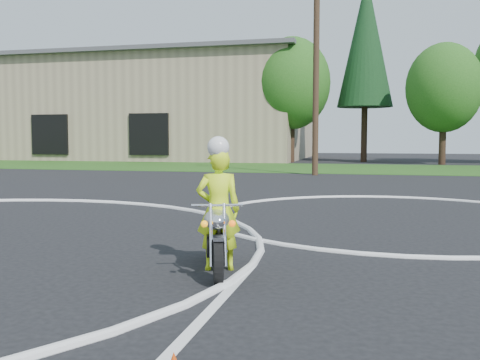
# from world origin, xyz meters

# --- Properties ---
(grass_strip) EXTENTS (120.00, 10.00, 0.02)m
(grass_strip) POSITION_xyz_m (0.00, 27.00, 0.01)
(grass_strip) COLOR #1E4714
(grass_strip) RESTS_ON ground
(course_markings) EXTENTS (19.05, 19.05, 0.12)m
(course_markings) POSITION_xyz_m (2.17, 4.35, 0.01)
(course_markings) COLOR silver
(course_markings) RESTS_ON ground
(primary_motorcycle) EXTENTS (0.75, 1.71, 0.93)m
(primary_motorcycle) POSITION_xyz_m (5.62, 2.61, 0.45)
(primary_motorcycle) COLOR black
(primary_motorcycle) RESTS_ON ground
(rider_primary_grp) EXTENTS (0.66, 0.54, 1.73)m
(rider_primary_grp) POSITION_xyz_m (5.61, 2.74, 0.83)
(rider_primary_grp) COLOR #D7FF1A
(rider_primary_grp) RESTS_ON ground
(traffic_cones) EXTENTS (18.51, 12.76, 0.30)m
(traffic_cones) POSITION_xyz_m (3.72, 3.00, 0.14)
(traffic_cones) COLOR #D9430B
(traffic_cones) RESTS_ON ground
(warehouse) EXTENTS (41.00, 17.00, 8.30)m
(warehouse) POSITION_xyz_m (-18.00, 39.99, 4.16)
(warehouse) COLOR tan
(warehouse) RESTS_ON ground
(utility_poles) EXTENTS (41.60, 1.12, 10.00)m
(utility_poles) POSITION_xyz_m (5.00, 21.00, 5.20)
(utility_poles) COLOR #473321
(utility_poles) RESTS_ON ground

